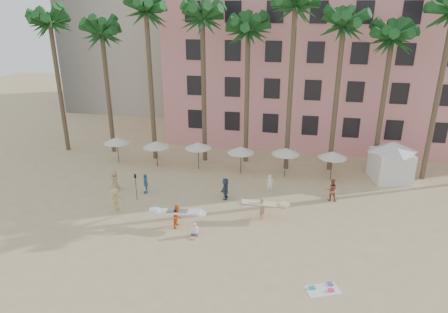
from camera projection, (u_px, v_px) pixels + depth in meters
ground at (224, 251)px, 24.97m from camera, size 120.00×120.00×0.00m
pink_hotel at (332, 66)px, 44.60m from camera, size 35.00×14.00×16.00m
palm_row at (265, 23)px, 33.99m from camera, size 44.40×5.40×16.30m
umbrella_row at (219, 147)px, 36.15m from camera, size 22.50×2.70×2.73m
cabana at (392, 158)px, 34.47m from camera, size 5.36×5.36×3.50m
beach_towel at (323, 289)px, 21.58m from camera, size 2.05×1.64×0.14m
carrier_yellow at (263, 206)px, 28.42m from camera, size 3.13×1.25×1.69m
carrier_white at (178, 215)px, 27.45m from camera, size 3.31×0.90×1.63m
beachgoers at (196, 189)px, 31.26m from camera, size 18.16×6.20×1.83m
paddle at (136, 184)px, 30.99m from camera, size 0.18×0.04×2.23m
seated_man at (195, 232)px, 26.44m from camera, size 0.41×0.71×0.92m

